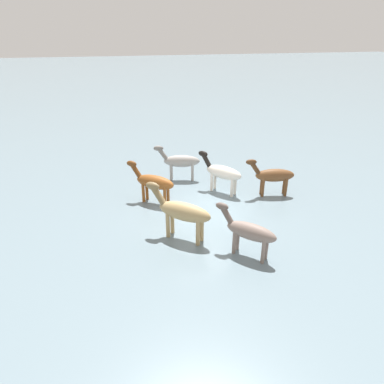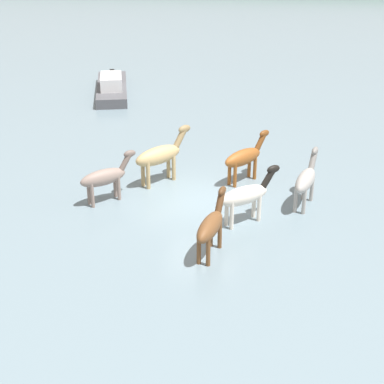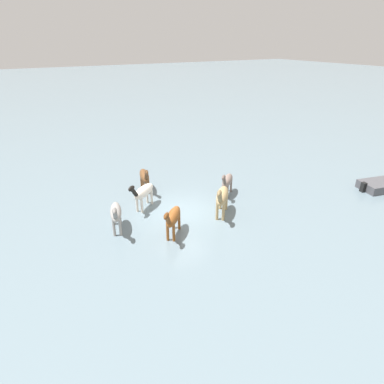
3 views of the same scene
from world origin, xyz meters
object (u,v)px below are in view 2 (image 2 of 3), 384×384
at_px(horse_pinto_flank, 244,157).
at_px(boat_skiff_near, 112,88).
at_px(horse_gray_outer, 306,180).
at_px(horse_rear_stallion, 246,195).
at_px(horse_dun_straggler, 211,226).
at_px(horse_chestnut_trailing, 160,155).
at_px(horse_dark_mare, 105,177).

xyz_separation_m(horse_pinto_flank, boat_skiff_near, (-7.80, 10.50, -0.66)).
bearing_deg(horse_gray_outer, horse_rear_stallion, 143.79).
height_order(horse_gray_outer, horse_pinto_flank, horse_pinto_flank).
bearing_deg(horse_dun_straggler, boat_skiff_near, 37.42).
relative_size(horse_rear_stallion, horse_chestnut_trailing, 0.95).
bearing_deg(horse_gray_outer, horse_chestnut_trailing, 93.54).
bearing_deg(horse_chestnut_trailing, horse_dun_straggler, -111.72).
bearing_deg(boat_skiff_near, horse_gray_outer, 25.24).
xyz_separation_m(horse_chestnut_trailing, horse_dun_straggler, (2.37, -4.84, -0.13)).
distance_m(horse_chestnut_trailing, horse_pinto_flank, 3.14).
bearing_deg(horse_dun_straggler, horse_gray_outer, -25.68).
xyz_separation_m(horse_rear_stallion, horse_dun_straggler, (-0.93, -2.10, -0.03)).
height_order(horse_dun_straggler, horse_dark_mare, horse_dun_straggler).
xyz_separation_m(horse_rear_stallion, boat_skiff_near, (-8.00, 13.72, -0.67)).
xyz_separation_m(horse_dark_mare, horse_pinto_flank, (4.71, 2.32, 0.05)).
xyz_separation_m(horse_rear_stallion, horse_gray_outer, (1.98, 1.49, -0.01)).
bearing_deg(horse_dark_mare, horse_chestnut_trailing, 6.38).
distance_m(horse_dark_mare, horse_gray_outer, 6.92).
height_order(horse_dun_straggler, horse_pinto_flank, horse_pinto_flank).
bearing_deg(horse_pinto_flank, horse_dark_mare, 156.90).
distance_m(horse_dun_straggler, horse_dark_mare, 4.99).
bearing_deg(boat_skiff_near, horse_pinto_flank, 22.62).
bearing_deg(boat_skiff_near, horse_rear_stallion, 16.26).
relative_size(horse_rear_stallion, horse_dun_straggler, 0.90).
relative_size(horse_pinto_flank, boat_skiff_near, 0.33).
height_order(horse_pinto_flank, boat_skiff_near, horse_pinto_flank).
relative_size(horse_rear_stallion, horse_gray_outer, 0.89).
relative_size(horse_dun_straggler, boat_skiff_near, 0.38).
height_order(horse_chestnut_trailing, boat_skiff_near, horse_chestnut_trailing).
xyz_separation_m(horse_dark_mare, boat_skiff_near, (-3.09, 12.81, -0.61)).
xyz_separation_m(horse_dun_straggler, boat_skiff_near, (-7.07, 15.82, -0.64)).
height_order(horse_gray_outer, boat_skiff_near, horse_gray_outer).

